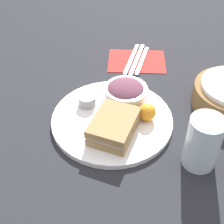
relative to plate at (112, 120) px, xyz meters
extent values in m
plane|color=#232328|center=(0.00, 0.00, -0.01)|extent=(4.00, 4.00, 0.00)
cylinder|color=white|center=(0.00, 0.00, 0.00)|extent=(0.32, 0.32, 0.01)
cube|color=#A37A4C|center=(0.06, 0.01, 0.02)|extent=(0.15, 0.13, 0.02)
cube|color=silver|center=(0.06, 0.01, 0.03)|extent=(0.15, 0.13, 0.01)
cube|color=#A37A4C|center=(0.06, 0.01, 0.05)|extent=(0.15, 0.13, 0.02)
cylinder|color=white|center=(-0.06, 0.03, 0.03)|extent=(0.12, 0.12, 0.05)
ellipsoid|color=brown|center=(-0.06, 0.03, 0.05)|extent=(0.11, 0.11, 0.05)
cylinder|color=#99999E|center=(-0.05, -0.07, 0.02)|extent=(0.05, 0.05, 0.03)
sphere|color=orange|center=(0.00, 0.09, 0.03)|extent=(0.05, 0.05, 0.05)
cylinder|color=silver|center=(0.12, 0.21, 0.06)|extent=(0.08, 0.08, 0.13)
cube|color=#B22823|center=(-0.30, 0.07, -0.01)|extent=(0.14, 0.19, 0.00)
cube|color=silver|center=(-0.30, 0.05, 0.00)|extent=(0.19, 0.05, 0.01)
cube|color=silver|center=(-0.30, 0.07, 0.00)|extent=(0.20, 0.06, 0.01)
cube|color=silver|center=(-0.29, 0.09, 0.00)|extent=(0.17, 0.05, 0.01)
camera|label=1|loc=(0.60, 0.03, 0.57)|focal=50.00mm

